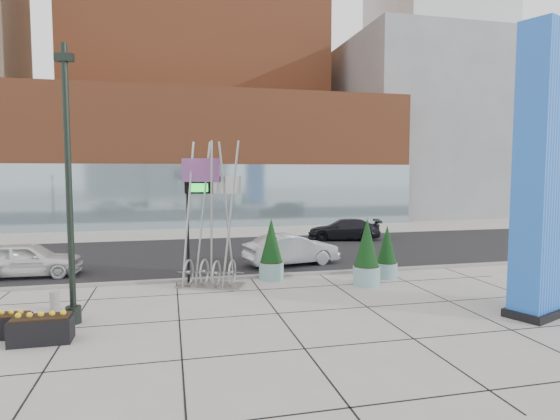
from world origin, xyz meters
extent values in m
plane|color=#9E9991|center=(0.00, 0.00, 0.00)|extent=(160.00, 160.00, 0.00)
cube|color=black|center=(0.00, 10.00, 0.01)|extent=(80.00, 12.00, 0.02)
cube|color=gray|center=(0.00, 4.00, 0.06)|extent=(80.00, 0.30, 0.12)
cube|color=brown|center=(1.00, 27.00, 5.50)|extent=(34.00, 10.00, 11.00)
cube|color=#8CA5B2|center=(1.00, 22.20, 2.50)|extent=(34.00, 0.60, 5.00)
cube|color=slate|center=(26.00, 32.00, 9.00)|extent=(20.00, 18.00, 18.00)
cube|color=#B2B7BC|center=(36.00, 48.00, 27.50)|extent=(16.00, 16.00, 55.00)
cube|color=#0C3FC2|center=(9.00, -2.89, 4.37)|extent=(2.61, 1.82, 8.74)
cube|color=black|center=(9.00, -2.89, 0.12)|extent=(2.87, 2.08, 0.24)
cylinder|color=black|center=(-5.00, -0.53, 3.99)|extent=(0.18, 0.18, 7.98)
cylinder|color=black|center=(-5.00, -0.53, 0.25)|extent=(0.44, 0.44, 0.50)
cube|color=black|center=(-5.00, -0.53, 7.58)|extent=(0.53, 0.31, 0.22)
cube|color=#ADB0B2|center=(-0.74, 3.00, 0.03)|extent=(2.74, 2.09, 0.07)
cylinder|color=#ADB0B2|center=(-1.52, 2.78, 2.79)|extent=(0.10, 0.10, 5.58)
cylinder|color=#ADB0B2|center=(-1.07, 3.17, 2.79)|extent=(0.10, 0.10, 5.58)
cylinder|color=#ADB0B2|center=(-0.63, 2.89, 2.79)|extent=(0.10, 0.10, 5.58)
cylinder|color=#ADB0B2|center=(-0.12, 3.22, 2.79)|extent=(0.10, 0.10, 5.58)
cylinder|color=#ADB0B2|center=(0.16, 2.72, 2.79)|extent=(0.10, 0.10, 5.58)
torus|color=#ADB0B2|center=(-1.57, 2.89, 0.54)|extent=(0.47, 0.97, 1.02)
torus|color=#ADB0B2|center=(-1.02, 3.11, 0.54)|extent=(0.47, 0.97, 1.02)
torus|color=#ADB0B2|center=(-0.46, 2.89, 0.54)|extent=(0.47, 0.97, 1.02)
torus|color=#ADB0B2|center=(0.10, 3.11, 0.54)|extent=(0.47, 0.97, 1.02)
cube|color=red|center=(-1.07, 3.00, 4.47)|extent=(1.40, 0.52, 0.89)
cube|color=#ADB0B2|center=(-0.07, 3.11, 3.91)|extent=(1.01, 0.58, 0.67)
cylinder|color=gray|center=(-5.81, 0.91, 0.31)|extent=(0.32, 0.32, 0.62)
cylinder|color=black|center=(-1.54, 3.57, 1.99)|extent=(0.09, 0.09, 3.98)
cube|color=black|center=(-0.69, 3.57, 3.79)|extent=(1.90, 0.46, 0.47)
cube|color=#19D833|center=(-1.06, 3.46, 3.79)|extent=(0.66, 0.12, 0.33)
cylinder|color=#83AEB0|center=(6.54, 2.79, 0.31)|extent=(0.88, 0.88, 0.62)
cylinder|color=black|center=(6.54, 2.79, 0.62)|extent=(0.81, 0.81, 0.05)
cone|color=black|center=(6.54, 2.79, 1.41)|extent=(0.79, 0.79, 1.59)
cylinder|color=#83AEB0|center=(5.20, 1.80, 0.37)|extent=(1.05, 1.05, 0.73)
cylinder|color=black|center=(5.20, 1.80, 0.73)|extent=(0.96, 0.96, 0.06)
cone|color=black|center=(5.20, 1.80, 1.68)|extent=(0.94, 0.94, 1.89)
cylinder|color=#83AEB0|center=(1.80, 3.60, 0.35)|extent=(1.01, 1.01, 0.71)
cylinder|color=black|center=(1.80, 3.60, 0.71)|extent=(0.93, 0.93, 0.06)
cone|color=black|center=(1.80, 3.60, 1.62)|extent=(0.91, 0.91, 1.82)
cube|color=black|center=(-5.50, -2.00, 0.32)|extent=(1.50, 0.76, 0.64)
cube|color=black|center=(-5.50, -2.00, 0.66)|extent=(1.39, 0.65, 0.06)
cube|color=black|center=(-6.62, -1.33, 0.29)|extent=(1.41, 0.82, 0.57)
cube|color=black|center=(-6.62, -1.33, 0.59)|extent=(1.30, 0.72, 0.06)
imported|color=white|center=(-8.05, 6.35, 0.73)|extent=(4.36, 1.90, 1.46)
imported|color=#B2B6BA|center=(3.34, 6.22, 0.74)|extent=(4.69, 2.47, 1.47)
imported|color=black|center=(8.73, 13.37, 0.67)|extent=(4.97, 2.94, 1.35)
camera|label=1|loc=(-2.21, -14.88, 4.40)|focal=30.00mm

